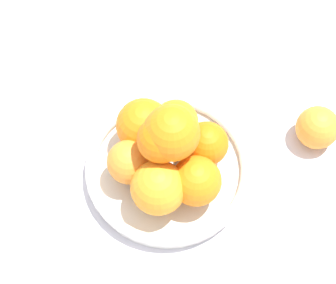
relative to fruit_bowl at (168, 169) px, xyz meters
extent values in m
plane|color=silver|center=(0.00, 0.00, -0.02)|extent=(4.00, 4.00, 0.00)
cylinder|color=silver|center=(0.00, 0.00, -0.01)|extent=(0.25, 0.25, 0.02)
torus|color=silver|center=(0.00, 0.00, 0.01)|extent=(0.26, 0.26, 0.02)
sphere|color=orange|center=(0.06, -0.03, 0.05)|extent=(0.07, 0.07, 0.07)
sphere|color=orange|center=(0.05, 0.04, 0.05)|extent=(0.07, 0.07, 0.07)
sphere|color=orange|center=(-0.01, 0.05, 0.05)|extent=(0.07, 0.07, 0.07)
sphere|color=orange|center=(-0.05, 0.03, 0.06)|extent=(0.08, 0.08, 0.08)
sphere|color=orange|center=(-0.05, -0.03, 0.05)|extent=(0.07, 0.07, 0.07)
sphere|color=orange|center=(0.01, -0.06, 0.06)|extent=(0.08, 0.08, 0.08)
sphere|color=orange|center=(0.01, 0.00, 0.12)|extent=(0.08, 0.08, 0.08)
sphere|color=orange|center=(-0.01, -0.01, 0.11)|extent=(0.07, 0.07, 0.07)
sphere|color=orange|center=(0.19, 0.15, 0.02)|extent=(0.07, 0.07, 0.07)
camera|label=1|loc=(0.15, -0.35, 0.78)|focal=60.00mm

